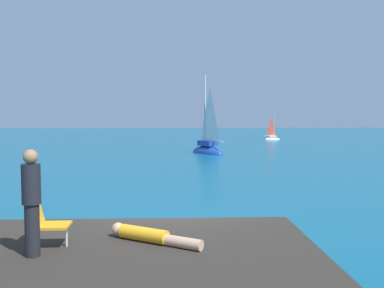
{
  "coord_description": "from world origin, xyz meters",
  "views": [
    {
      "loc": [
        0.09,
        -9.74,
        2.88
      ],
      "look_at": [
        1.18,
        17.16,
        1.01
      ],
      "focal_mm": 40.63,
      "sensor_mm": 36.0,
      "label": 1
    }
  ],
  "objects_px": {
    "sailboat_near": "(208,149)",
    "person_sunbather": "(150,236)",
    "person_standing": "(32,200)",
    "sailboat_far": "(272,138)",
    "beach_chair": "(46,220)"
  },
  "relations": [
    {
      "from": "sailboat_far",
      "to": "beach_chair",
      "type": "height_order",
      "value": "sailboat_far"
    },
    {
      "from": "beach_chair",
      "to": "sailboat_near",
      "type": "bearing_deg",
      "value": 77.85
    },
    {
      "from": "person_standing",
      "to": "beach_chair",
      "type": "bearing_deg",
      "value": 169.77
    },
    {
      "from": "sailboat_near",
      "to": "beach_chair",
      "type": "bearing_deg",
      "value": 137.0
    },
    {
      "from": "person_standing",
      "to": "sailboat_far",
      "type": "bearing_deg",
      "value": 160.43
    },
    {
      "from": "sailboat_far",
      "to": "person_standing",
      "type": "xyz_separation_m",
      "value": [
        -13.04,
        -41.35,
        1.43
      ]
    },
    {
      "from": "person_sunbather",
      "to": "sailboat_near",
      "type": "bearing_deg",
      "value": 115.03
    },
    {
      "from": "person_sunbather",
      "to": "beach_chair",
      "type": "relative_size",
      "value": 1.96
    },
    {
      "from": "sailboat_near",
      "to": "person_standing",
      "type": "relative_size",
      "value": 3.88
    },
    {
      "from": "sailboat_near",
      "to": "beach_chair",
      "type": "relative_size",
      "value": 7.88
    },
    {
      "from": "person_standing",
      "to": "sailboat_near",
      "type": "bearing_deg",
      "value": 167.59
    },
    {
      "from": "sailboat_near",
      "to": "person_sunbather",
      "type": "xyz_separation_m",
      "value": [
        -2.82,
        -24.26,
        0.51
      ]
    },
    {
      "from": "person_standing",
      "to": "beach_chair",
      "type": "height_order",
      "value": "person_standing"
    },
    {
      "from": "sailboat_near",
      "to": "person_standing",
      "type": "xyz_separation_m",
      "value": [
        -4.55,
        -24.9,
        1.26
      ]
    },
    {
      "from": "sailboat_far",
      "to": "sailboat_near",
      "type": "bearing_deg",
      "value": -119.82
    }
  ]
}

